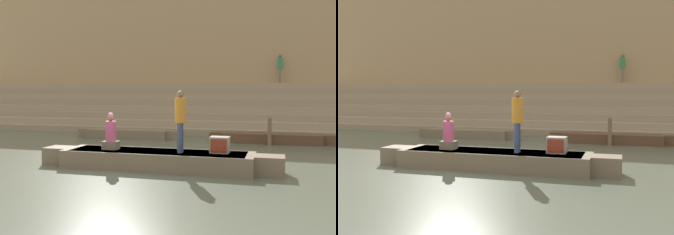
# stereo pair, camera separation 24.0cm
# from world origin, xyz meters

# --- Properties ---
(ground_plane) EXTENTS (120.00, 120.00, 0.00)m
(ground_plane) POSITION_xyz_m (0.00, 0.00, 0.00)
(ground_plane) COLOR #566051
(ghat_steps) EXTENTS (36.00, 6.24, 2.80)m
(ghat_steps) POSITION_xyz_m (0.00, 12.65, 0.99)
(ghat_steps) COLOR gray
(ghat_steps) RESTS_ON ground
(back_wall) EXTENTS (34.20, 1.28, 9.58)m
(back_wall) POSITION_xyz_m (0.00, 15.46, 4.76)
(back_wall) COLOR tan
(back_wall) RESTS_ON ground
(rowboat_main) EXTENTS (7.15, 1.51, 0.52)m
(rowboat_main) POSITION_xyz_m (1.08, 0.04, 0.27)
(rowboat_main) COLOR #756651
(rowboat_main) RESTS_ON ground
(person_standing) EXTENTS (0.32, 0.32, 1.75)m
(person_standing) POSITION_xyz_m (1.81, -0.07, 1.53)
(person_standing) COLOR #3D4C75
(person_standing) RESTS_ON rowboat_main
(person_rowing) EXTENTS (0.45, 0.35, 1.10)m
(person_rowing) POSITION_xyz_m (-0.35, -0.01, 0.97)
(person_rowing) COLOR #756656
(person_rowing) RESTS_ON rowboat_main
(tv_set) EXTENTS (0.53, 0.48, 0.46)m
(tv_set) POSITION_xyz_m (2.89, 0.20, 0.75)
(tv_set) COLOR #9E998E
(tv_set) RESTS_ON rowboat_main
(moored_boat_shore) EXTENTS (5.35, 1.10, 0.42)m
(moored_boat_shore) POSITION_xyz_m (4.17, 6.86, 0.22)
(moored_boat_shore) COLOR brown
(moored_boat_shore) RESTS_ON ground
(moored_boat_distant) EXTENTS (5.07, 1.10, 0.42)m
(moored_boat_distant) POSITION_xyz_m (-2.52, 6.91, 0.22)
(moored_boat_distant) COLOR #756651
(moored_boat_distant) RESTS_ON ground
(mooring_post) EXTENTS (0.16, 0.16, 1.16)m
(mooring_post) POSITION_xyz_m (4.12, 6.00, 0.58)
(mooring_post) COLOR brown
(mooring_post) RESTS_ON ground
(person_on_steps) EXTENTS (0.30, 0.30, 1.77)m
(person_on_steps) POSITION_xyz_m (4.51, 14.47, 3.83)
(person_on_steps) COLOR #756656
(person_on_steps) RESTS_ON ghat_steps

